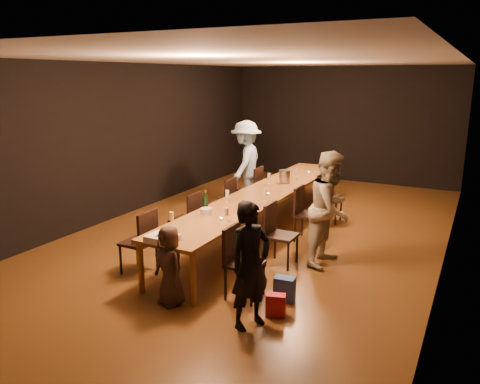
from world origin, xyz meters
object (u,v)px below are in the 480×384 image
at_px(table, 263,195).
at_px(plate_stack, 206,211).
at_px(chair_right_1, 282,235).
at_px(chair_left_3, 250,189).
at_px(champagne_bottle, 206,201).
at_px(chair_left_2, 222,202).
at_px(child, 170,265).
at_px(chair_left_1, 186,219).
at_px(man_blue, 246,163).
at_px(ice_bucket, 285,176).
at_px(chair_right_0, 245,263).
at_px(woman_tan, 330,208).
at_px(chair_right_2, 309,214).
at_px(chair_right_3, 330,198).
at_px(chair_left_0, 138,241).
at_px(woman_birthday, 250,265).

xyz_separation_m(table, plate_stack, (-0.18, -1.63, 0.10)).
bearing_deg(chair_right_1, chair_left_3, -144.69).
height_order(table, champagne_bottle, champagne_bottle).
distance_m(chair_left_2, child, 3.12).
relative_size(chair_left_3, child, 0.92).
bearing_deg(chair_left_2, chair_left_1, -180.00).
xyz_separation_m(man_blue, ice_bucket, (1.19, -0.69, -0.04)).
bearing_deg(ice_bucket, chair_right_0, -76.11).
bearing_deg(woman_tan, chair_right_2, 43.29).
bearing_deg(chair_left_3, man_blue, 38.08).
bearing_deg(champagne_bottle, chair_left_1, 152.17).
xyz_separation_m(chair_left_3, woman_tan, (2.30, -2.00, 0.39)).
height_order(plate_stack, ice_bucket, ice_bucket).
bearing_deg(chair_left_3, chair_left_1, -180.00).
height_order(chair_right_3, woman_tan, woman_tan).
height_order(chair_left_1, child, child).
height_order(chair_right_3, chair_left_0, same).
relative_size(chair_right_2, ice_bucket, 3.81).
xyz_separation_m(chair_right_0, chair_right_2, (0.00, 2.40, 0.00)).
bearing_deg(child, ice_bucket, 114.11).
bearing_deg(chair_right_0, ice_bucket, -166.11).
relative_size(chair_right_0, chair_left_2, 1.00).
bearing_deg(woman_birthday, plate_stack, 69.80).
xyz_separation_m(chair_left_1, champagne_bottle, (0.58, -0.31, 0.46)).
height_order(chair_left_0, child, child).
distance_m(chair_left_1, woman_birthday, 2.74).
bearing_deg(table, woman_tan, -28.96).
relative_size(chair_left_2, man_blue, 0.51).
height_order(table, man_blue, man_blue).
bearing_deg(champagne_bottle, woman_birthday, -44.90).
height_order(chair_right_0, woman_tan, woman_tan).
relative_size(chair_right_1, woman_birthday, 0.64).
bearing_deg(table, chair_left_3, 125.31).
relative_size(chair_right_3, champagne_bottle, 2.68).
bearing_deg(chair_right_2, table, -90.00).
height_order(chair_left_1, chair_left_3, same).
relative_size(table, ice_bucket, 24.58).
bearing_deg(chair_left_1, child, -151.45).
xyz_separation_m(chair_right_0, chair_left_2, (-1.70, 2.40, 0.00)).
distance_m(chair_right_3, chair_left_0, 3.98).
xyz_separation_m(chair_right_0, child, (-0.74, -0.57, 0.04)).
distance_m(chair_right_2, woman_birthday, 3.02).
height_order(chair_right_1, plate_stack, chair_right_1).
relative_size(chair_right_1, ice_bucket, 3.81).
xyz_separation_m(chair_right_3, man_blue, (-2.00, 0.38, 0.45)).
bearing_deg(chair_right_0, woman_birthday, 31.97).
distance_m(chair_left_0, chair_left_2, 2.40).
height_order(chair_left_0, champagne_bottle, champagne_bottle).
distance_m(chair_left_0, champagne_bottle, 1.16).
relative_size(chair_right_1, child, 0.92).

